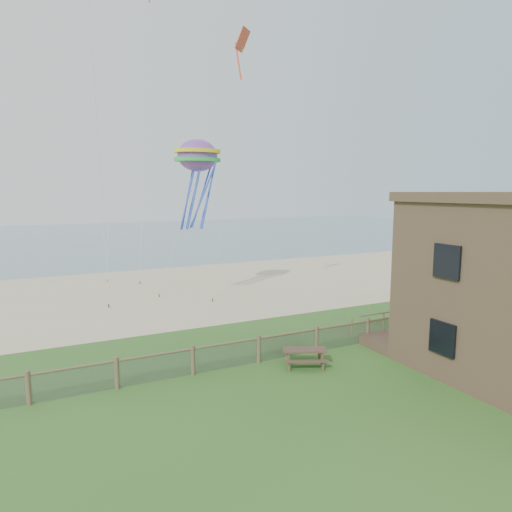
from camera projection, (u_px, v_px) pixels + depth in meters
name	position (u px, v px, depth m)	size (l,w,h in m)	color
ground	(342.00, 425.00, 14.60)	(160.00, 160.00, 0.00)	#2D5E20
sand_beach	(163.00, 291.00, 34.14)	(72.00, 20.00, 0.02)	#BEB289
ocean	(92.00, 238.00, 73.21)	(160.00, 68.00, 0.02)	slate
chainlink_fence	(259.00, 350.00, 19.85)	(36.20, 0.20, 1.25)	brown
motel_deck	(481.00, 325.00, 24.69)	(15.00, 2.00, 0.50)	brown
picnic_table	(305.00, 357.00, 19.50)	(1.82, 1.38, 0.77)	brown
octopus_kite	(198.00, 181.00, 29.27)	(3.05, 2.16, 6.29)	#D82258
kite_red	(243.00, 49.00, 25.37)	(1.23, 0.70, 2.26)	#DB4226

